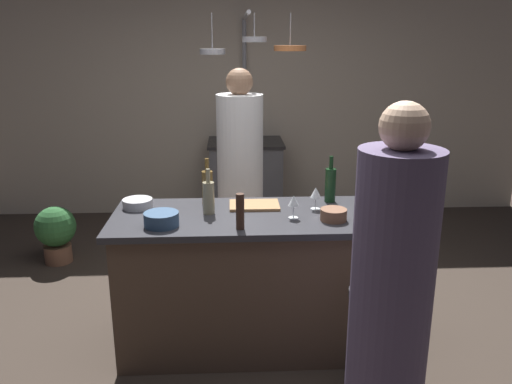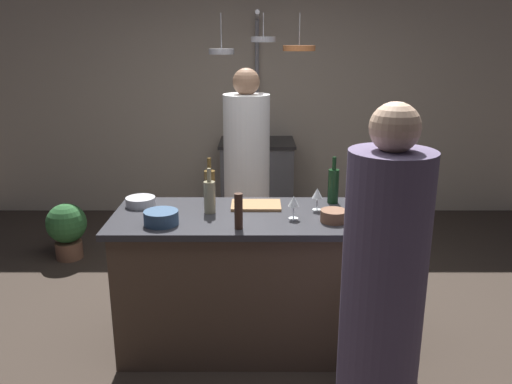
{
  "view_description": "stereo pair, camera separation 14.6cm",
  "coord_description": "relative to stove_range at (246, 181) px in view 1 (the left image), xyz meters",
  "views": [
    {
      "loc": [
        -0.16,
        -3.06,
        1.95
      ],
      "look_at": [
        0.0,
        0.15,
        1.0
      ],
      "focal_mm": 36.58,
      "sensor_mm": 36.0,
      "label": 1
    },
    {
      "loc": [
        -0.01,
        -3.06,
        1.95
      ],
      "look_at": [
        0.0,
        0.15,
        1.0
      ],
      "focal_mm": 36.58,
      "sensor_mm": 36.0,
      "label": 2
    }
  ],
  "objects": [
    {
      "name": "guest_right",
      "position": [
        0.54,
        -3.46,
        0.35
      ],
      "size": [
        0.36,
        0.36,
        1.71
      ],
      "color": "#594C6B",
      "rests_on": "ground_plane"
    },
    {
      "name": "wine_bottle_dark",
      "position": [
        0.76,
        -2.37,
        0.58
      ],
      "size": [
        0.07,
        0.07,
        0.33
      ],
      "color": "black",
      "rests_on": "kitchen_island"
    },
    {
      "name": "pepper_mill",
      "position": [
        -0.11,
        -2.7,
        0.56
      ],
      "size": [
        0.05,
        0.05,
        0.21
      ],
      "primitive_type": "cylinder",
      "color": "#382319",
      "rests_on": "kitchen_island"
    },
    {
      "name": "wine_glass_by_chef",
      "position": [
        0.21,
        -2.54,
        0.56
      ],
      "size": [
        0.07,
        0.07,
        0.15
      ],
      "color": "silver",
      "rests_on": "kitchen_island"
    },
    {
      "name": "wine_glass_near_right_guest",
      "position": [
        0.37,
        -2.37,
        0.56
      ],
      "size": [
        0.07,
        0.07,
        0.15
      ],
      "color": "silver",
      "rests_on": "kitchen_island"
    },
    {
      "name": "kitchen_island",
      "position": [
        0.0,
        -2.45,
        0.01
      ],
      "size": [
        1.8,
        0.72,
        0.9
      ],
      "color": "brown",
      "rests_on": "ground_plane"
    },
    {
      "name": "stove_range",
      "position": [
        0.0,
        0.0,
        0.0
      ],
      "size": [
        0.8,
        0.64,
        0.89
      ],
      "color": "#47474C",
      "rests_on": "ground_plane"
    },
    {
      "name": "mixing_bowl_wooden",
      "position": [
        0.45,
        -2.58,
        0.49
      ],
      "size": [
        0.16,
        0.16,
        0.07
      ],
      "primitive_type": "cylinder",
      "color": "brown",
      "rests_on": "kitchen_island"
    },
    {
      "name": "ground_plane",
      "position": [
        0.0,
        -2.45,
        -0.45
      ],
      "size": [
        9.0,
        9.0,
        0.0
      ],
      "primitive_type": "plane",
      "color": "#382D26"
    },
    {
      "name": "overhead_pot_rack",
      "position": [
        0.05,
        -0.54,
        1.22
      ],
      "size": [
        0.89,
        1.42,
        2.17
      ],
      "color": "gray",
      "rests_on": "ground_plane"
    },
    {
      "name": "wine_bottle_amber",
      "position": [
        -0.31,
        -2.23,
        0.57
      ],
      "size": [
        0.07,
        0.07,
        0.31
      ],
      "color": "brown",
      "rests_on": "kitchen_island"
    },
    {
      "name": "mixing_bowl_blue",
      "position": [
        -0.57,
        -2.63,
        0.49
      ],
      "size": [
        0.2,
        0.2,
        0.08
      ],
      "primitive_type": "cylinder",
      "color": "#334C6B",
      "rests_on": "kitchen_island"
    },
    {
      "name": "cutting_board",
      "position": [
        -0.01,
        -2.29,
        0.46
      ],
      "size": [
        0.32,
        0.22,
        0.02
      ],
      "primitive_type": "cube",
      "color": "#997047",
      "rests_on": "kitchen_island"
    },
    {
      "name": "wine_bottle_red",
      "position": [
        0.5,
        -2.21,
        0.57
      ],
      "size": [
        0.07,
        0.07,
        0.31
      ],
      "color": "#143319",
      "rests_on": "kitchen_island"
    },
    {
      "name": "mixing_bowl_steel",
      "position": [
        -0.76,
        -2.28,
        0.48
      ],
      "size": [
        0.19,
        0.19,
        0.06
      ],
      "primitive_type": "cylinder",
      "color": "#B7B7BC",
      "rests_on": "kitchen_island"
    },
    {
      "name": "chef",
      "position": [
        -0.09,
        -1.45,
        0.36
      ],
      "size": [
        0.37,
        0.37,
        1.73
      ],
      "color": "white",
      "rests_on": "ground_plane"
    },
    {
      "name": "wine_bottle_white",
      "position": [
        -0.3,
        -2.42,
        0.56
      ],
      "size": [
        0.07,
        0.07,
        0.29
      ],
      "color": "gray",
      "rests_on": "kitchen_island"
    },
    {
      "name": "back_wall",
      "position": [
        0.0,
        0.4,
        0.85
      ],
      "size": [
        6.4,
        0.16,
        2.6
      ],
      "primitive_type": "cube",
      "color": "#BCAD99",
      "rests_on": "ground_plane"
    },
    {
      "name": "bar_stool_right",
      "position": [
        0.58,
        -3.07,
        -0.07
      ],
      "size": [
        0.28,
        0.28,
        0.68
      ],
      "color": "#4C4C51",
      "rests_on": "ground_plane"
    },
    {
      "name": "potted_plant",
      "position": [
        -1.73,
        -1.06,
        -0.15
      ],
      "size": [
        0.36,
        0.36,
        0.52
      ],
      "color": "brown",
      "rests_on": "ground_plane"
    },
    {
      "name": "wine_glass_near_left_guest",
      "position": [
        0.66,
        -2.67,
        0.56
      ],
      "size": [
        0.07,
        0.07,
        0.15
      ],
      "color": "silver",
      "rests_on": "kitchen_island"
    }
  ]
}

